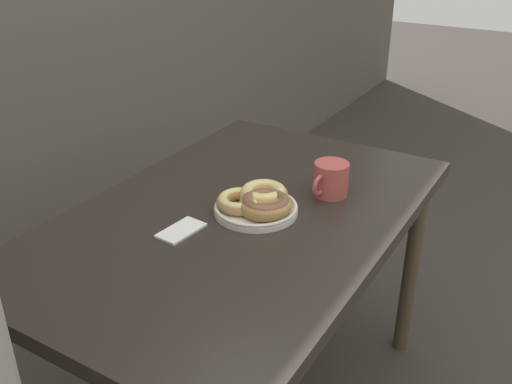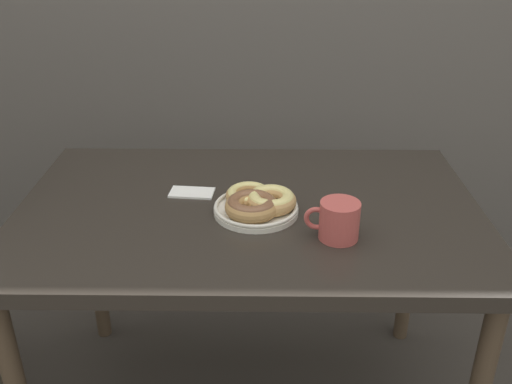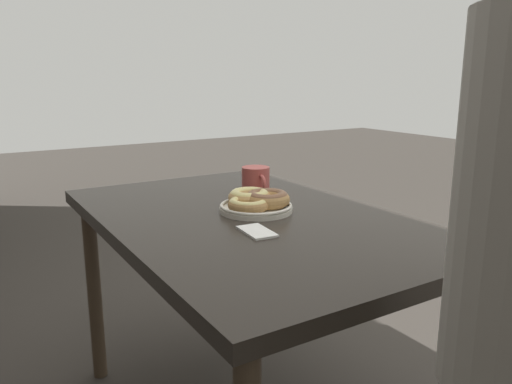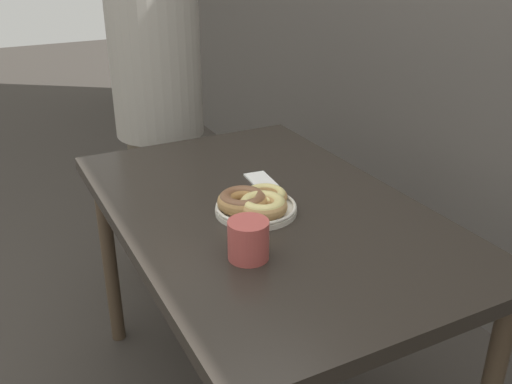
% 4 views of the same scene
% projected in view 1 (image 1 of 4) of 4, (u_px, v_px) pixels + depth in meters
% --- Properties ---
extents(dining_table, '(1.22, 0.78, 0.72)m').
position_uv_depth(dining_table, '(240.00, 236.00, 1.52)').
color(dining_table, '#28231E').
rests_on(dining_table, ground_plane).
extents(donut_plate, '(0.22, 0.24, 0.06)m').
position_uv_depth(donut_plate, '(258.00, 202.00, 1.48)').
color(donut_plate, silver).
rests_on(donut_plate, dining_table).
extents(coffee_mug, '(0.13, 0.10, 0.09)m').
position_uv_depth(coffee_mug, '(330.00, 179.00, 1.56)').
color(coffee_mug, '#B74C47').
rests_on(coffee_mug, dining_table).
extents(napkin, '(0.13, 0.08, 0.01)m').
position_uv_depth(napkin, '(181.00, 230.00, 1.40)').
color(napkin, white).
rests_on(napkin, dining_table).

